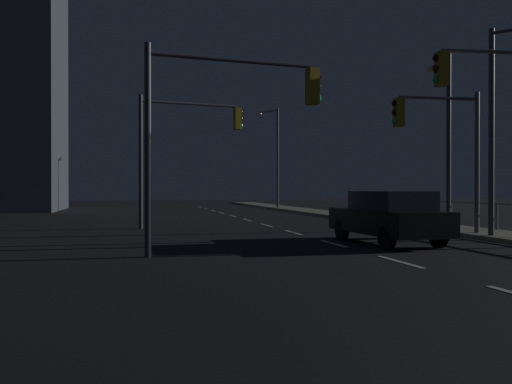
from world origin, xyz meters
TOP-DOWN VIEW (x-y plane):
  - ground_plane at (0.00, 17.50)m, footprint 112.00×112.00m
  - sidewalk_right at (6.18, 17.50)m, footprint 2.31×77.00m
  - lane_markings_center at (0.00, 21.00)m, footprint 0.14×50.00m
  - lane_edge_line at (4.77, 22.50)m, footprint 0.14×53.00m
  - car at (1.58, 12.60)m, footprint 2.00×4.47m
  - traffic_light_mid_left at (4.25, 14.09)m, footprint 3.19×0.42m
  - traffic_light_far_right at (-3.43, 11.32)m, footprint 4.63×0.68m
  - traffic_light_overhead_east at (4.05, 11.01)m, footprint 3.28×0.60m
  - traffic_light_mid_right at (-3.59, 20.61)m, footprint 4.51×0.90m
  - street_lamp_across_street at (6.48, 17.17)m, footprint 0.63×1.88m
  - street_lamp_corner at (5.68, 12.66)m, footprint 1.69×1.80m
  - street_lamp_far_end at (5.28, 39.01)m, footprint 1.55×1.91m

SIDE VIEW (x-z plane):
  - ground_plane at x=0.00m, z-range 0.00..0.00m
  - lane_edge_line at x=4.77m, z-range 0.00..0.01m
  - lane_markings_center at x=0.00m, z-range 0.00..0.01m
  - sidewalk_right at x=6.18m, z-range 0.00..0.14m
  - car at x=1.58m, z-range 0.04..1.61m
  - traffic_light_mid_left at x=4.25m, z-range 1.10..5.91m
  - traffic_light_far_right at x=-3.43m, z-range 1.09..6.23m
  - traffic_light_mid_right at x=-3.59m, z-range 1.16..6.66m
  - traffic_light_overhead_east at x=4.05m, z-range 1.24..6.80m
  - street_lamp_corner at x=5.68m, z-range 0.89..7.54m
  - street_lamp_across_street at x=6.48m, z-range 0.86..7.74m
  - street_lamp_far_end at x=5.28m, z-range 0.93..8.88m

